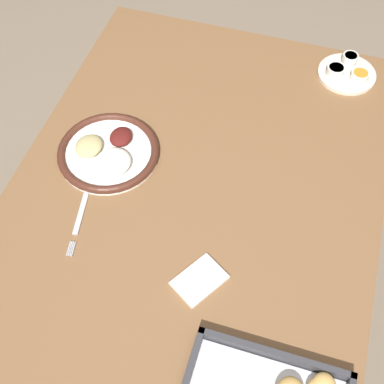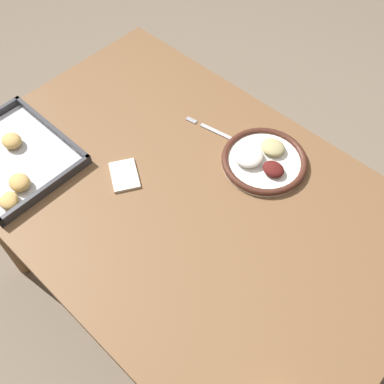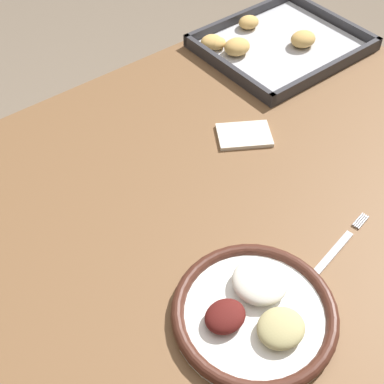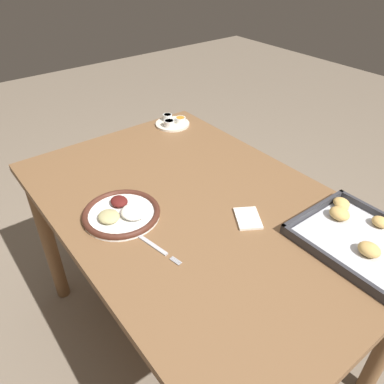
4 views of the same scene
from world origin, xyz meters
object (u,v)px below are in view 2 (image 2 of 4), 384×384
object	(u,v)px
baking_tray	(11,162)
napkin	(124,175)
fork	(218,133)
dinner_plate	(264,160)

from	to	relation	value
baking_tray	napkin	size ratio (longest dim) A/B	2.80
fork	baking_tray	size ratio (longest dim) A/B	0.58
baking_tray	napkin	bearing A→B (deg)	-144.14
dinner_plate	napkin	size ratio (longest dim) A/B	1.93
fork	dinner_plate	bearing A→B (deg)	170.39
baking_tray	napkin	world-z (taller)	baking_tray
fork	napkin	size ratio (longest dim) A/B	1.61
baking_tray	napkin	distance (m)	0.33
dinner_plate	fork	size ratio (longest dim) A/B	1.20
fork	baking_tray	world-z (taller)	baking_tray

